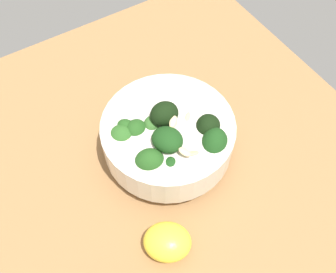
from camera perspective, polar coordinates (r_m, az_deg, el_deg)
The scene contains 3 objects.
ground_plane at distance 58.59cm, azimuth -2.35°, elevation -6.10°, with size 68.59×68.59×3.56cm, color #996D42.
bowl_of_broccoli at distance 54.73cm, azimuth -0.10°, elevation 0.16°, with size 18.71×18.71×10.34cm.
lemon_wedge at distance 50.98cm, azimuth -0.09°, elevation -15.22°, with size 6.18×5.28×3.65cm, color yellow.
Camera 1 is at (-24.02, 12.05, 50.29)cm, focal length 41.44 mm.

